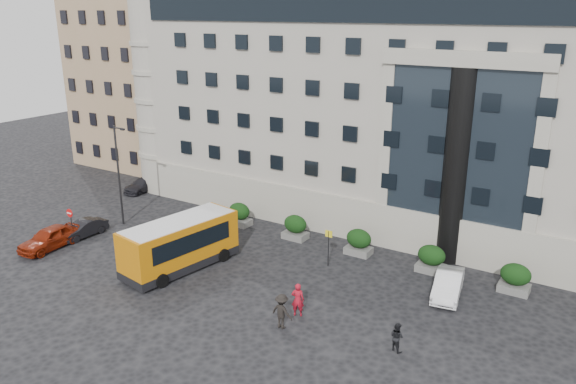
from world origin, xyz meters
name	(u,v)px	position (x,y,z in m)	size (l,w,h in m)	color
ground	(217,274)	(0.00, 0.00, 0.00)	(120.00, 120.00, 0.00)	black
civic_building	(429,99)	(6.00, 22.00, 9.00)	(44.00, 24.00, 18.00)	#9B9689
entrance_column	(457,168)	(12.00, 10.30, 6.50)	(1.80, 1.80, 13.00)	black
apartment_near	(158,70)	(-24.00, 20.00, 10.00)	(14.00, 14.00, 20.00)	#967C57
apartment_far	(236,50)	(-27.00, 38.00, 11.00)	(13.00, 13.00, 22.00)	brown
hedge_a	(239,214)	(-4.00, 7.80, 0.93)	(1.80, 1.26, 1.84)	#5F5F5D
hedge_b	(295,227)	(1.20, 7.80, 0.93)	(1.80, 1.26, 1.84)	#5F5F5D
hedge_c	(359,242)	(6.40, 7.80, 0.93)	(1.80, 1.26, 1.84)	#5F5F5D
hedge_d	(431,258)	(11.60, 7.80, 0.93)	(1.80, 1.26, 1.84)	#5F5F5D
hedge_e	(515,278)	(16.80, 7.80, 0.93)	(1.80, 1.26, 1.84)	#5F5F5D
street_lamp	(119,172)	(-11.94, 3.00, 4.37)	(1.16, 0.18, 8.00)	#262628
bus_stop_sign	(329,242)	(5.50, 5.00, 1.73)	(0.50, 0.08, 2.52)	#262628
no_entry_sign	(70,217)	(-13.00, -1.04, 1.65)	(0.64, 0.16, 2.32)	#262628
minibus	(180,242)	(-2.62, -0.48, 1.83)	(4.04, 8.31, 3.32)	#BF6B08
red_truck	(179,160)	(-17.57, 15.68, 1.64)	(3.55, 6.30, 3.21)	#991E0B
parked_car_a	(50,238)	(-12.77, -3.09, 0.79)	(1.87, 4.66, 1.59)	maroon
parked_car_b	(83,229)	(-12.54, -0.40, 0.63)	(1.32, 3.79, 1.25)	black
parked_car_c	(144,184)	(-17.00, 10.07, 0.62)	(1.73, 4.26, 1.24)	black
parked_car_d	(203,173)	(-14.73, 16.00, 0.63)	(2.10, 4.56, 1.27)	black
white_taxi	(448,284)	(13.51, 5.23, 0.71)	(1.51, 4.33, 1.43)	white
pedestrian_a	(298,300)	(7.11, -1.57, 0.98)	(0.72, 0.47, 1.97)	#A81021
pedestrian_b	(397,337)	(13.08, -1.81, 0.77)	(0.75, 0.58, 1.54)	black
pedestrian_c	(282,311)	(7.05, -3.11, 0.99)	(1.28, 0.73, 1.98)	black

